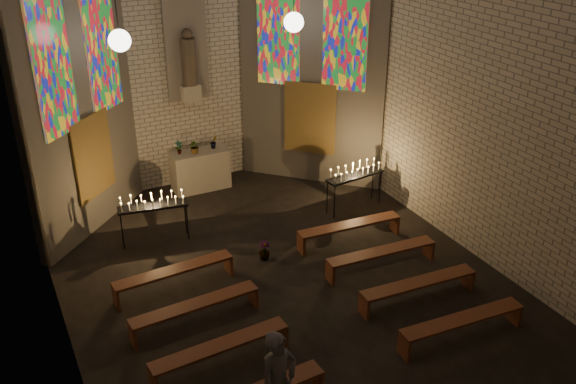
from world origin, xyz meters
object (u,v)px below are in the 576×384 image
at_px(votive_stand_right, 355,173).
at_px(aisle_flower_pot, 264,251).
at_px(altar, 200,170).
at_px(votive_stand_left, 152,203).
at_px(visitor, 278,384).

bearing_deg(votive_stand_right, aisle_flower_pot, -165.75).
bearing_deg(altar, votive_stand_right, -42.64).
bearing_deg(votive_stand_left, altar, 58.58).
relative_size(altar, aisle_flower_pot, 3.50).
xyz_separation_m(votive_stand_left, visitor, (0.08, -5.88, -0.08)).
distance_m(aisle_flower_pot, votive_stand_left, 2.58).
height_order(altar, visitor, visitor).
distance_m(altar, votive_stand_left, 2.70).
bearing_deg(votive_stand_right, altar, 130.38).
relative_size(altar, votive_stand_left, 0.94).
distance_m(aisle_flower_pot, votive_stand_right, 3.11).
distance_m(votive_stand_left, votive_stand_right, 4.65).
distance_m(votive_stand_left, visitor, 5.88).
bearing_deg(visitor, votive_stand_left, 75.22).
xyz_separation_m(altar, votive_stand_right, (2.85, -2.62, 0.42)).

